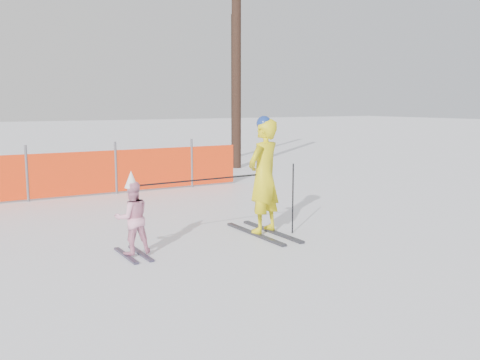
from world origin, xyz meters
TOP-DOWN VIEW (x-y plane):
  - ground at (0.00, 0.00)m, footprint 120.00×120.00m
  - adult at (0.66, 0.85)m, footprint 0.80×1.70m
  - child at (-1.64, 0.73)m, footprint 0.52×0.89m
  - ski_poles at (0.09, 0.74)m, footprint 2.64×0.22m
  - tree_trunks at (5.50, 10.10)m, footprint 1.96×3.34m

SIDE VIEW (x-z plane):
  - ground at x=0.00m, z-range 0.00..0.00m
  - child at x=-1.64m, z-range -0.05..1.17m
  - ski_poles at x=0.09m, z-range 0.27..1.44m
  - adult at x=0.66m, z-range 0.00..1.95m
  - tree_trunks at x=5.50m, z-range -0.10..6.01m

